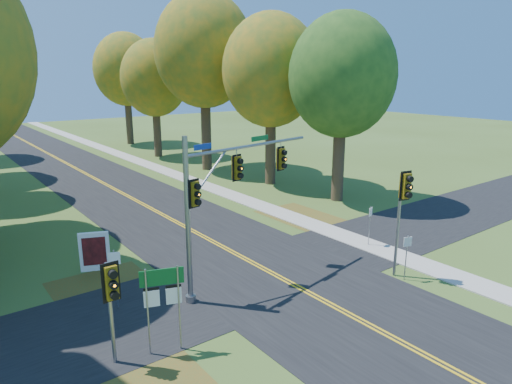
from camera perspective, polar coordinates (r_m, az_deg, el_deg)
ground at (r=19.56m, az=5.52°, el=-11.92°), size 160.00×160.00×0.00m
road_main at (r=19.55m, az=5.52°, el=-11.89°), size 8.00×160.00×0.02m
road_cross at (r=20.91m, az=1.76°, el=-9.99°), size 60.00×6.00×0.02m
centerline_left at (r=19.48m, az=5.30°, el=-11.93°), size 0.10×160.00×0.01m
centerline_right at (r=19.61m, az=5.74°, el=-11.77°), size 0.10×160.00×0.01m
sidewalk_east at (r=23.85m, az=16.66°, el=-7.39°), size 1.60×160.00×0.06m
leaf_patch_w_near at (r=19.67m, az=-17.43°, el=-12.38°), size 4.00×6.00×0.00m
leaf_patch_e at (r=27.95m, az=7.49°, el=-3.70°), size 3.50×8.00×0.00m
tree_e_a at (r=31.93m, az=10.71°, el=14.01°), size 7.20×7.20×12.73m
tree_e_b at (r=36.48m, az=1.90°, el=14.85°), size 7.60×7.60×13.33m
tree_e_c at (r=42.57m, az=-6.49°, el=17.10°), size 8.80×8.80×15.79m
tree_e_d at (r=50.35m, az=-12.56°, el=13.68°), size 7.00×7.00×12.32m
tree_e_e at (r=60.67m, az=-15.95°, el=14.47°), size 7.80×7.80×13.74m
traffic_mast at (r=18.17m, az=-4.18°, el=0.21°), size 7.12×1.70×6.54m
east_signal_pole at (r=20.18m, az=17.98°, el=-0.69°), size 0.55×0.64×4.80m
ped_signal_pole at (r=14.32m, az=-17.64°, el=-11.60°), size 0.54×0.62×3.42m
route_sign_cluster at (r=14.86m, az=-11.60°, el=-12.23°), size 1.30×0.50×2.94m
info_kiosk at (r=22.03m, az=-19.53°, el=-7.04°), size 1.28×0.68×1.82m
reg_sign_e_north at (r=24.22m, az=14.07°, el=-3.29°), size 0.39×0.17×2.13m
reg_sign_e_south at (r=20.70m, az=18.34°, el=-6.86°), size 0.38×0.16×2.04m
reg_sign_w at (r=18.11m, az=-17.22°, el=-9.15°), size 0.42×0.21×2.36m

